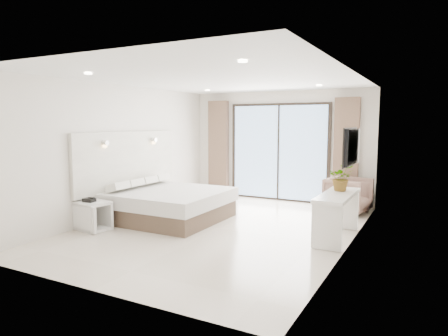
{
  "coord_description": "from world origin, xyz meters",
  "views": [
    {
      "loc": [
        3.43,
        -6.3,
        1.94
      ],
      "look_at": [
        -0.12,
        0.4,
        1.07
      ],
      "focal_mm": 32.0,
      "sensor_mm": 36.0,
      "label": 1
    }
  ],
  "objects_px": {
    "nightstand": "(93,216)",
    "console_desk": "(337,206)",
    "bed": "(168,204)",
    "armchair": "(348,194)"
  },
  "relations": [
    {
      "from": "armchair",
      "to": "bed",
      "type": "bearing_deg",
      "value": 137.54
    },
    {
      "from": "bed",
      "to": "armchair",
      "type": "height_order",
      "value": "armchair"
    },
    {
      "from": "bed",
      "to": "console_desk",
      "type": "relative_size",
      "value": 1.39
    },
    {
      "from": "bed",
      "to": "armchair",
      "type": "bearing_deg",
      "value": 36.48
    },
    {
      "from": "bed",
      "to": "console_desk",
      "type": "distance_m",
      "value": 3.3
    },
    {
      "from": "nightstand",
      "to": "armchair",
      "type": "distance_m",
      "value": 5.22
    },
    {
      "from": "console_desk",
      "to": "armchair",
      "type": "height_order",
      "value": "armchair"
    },
    {
      "from": "armchair",
      "to": "console_desk",
      "type": "bearing_deg",
      "value": -163.2
    },
    {
      "from": "bed",
      "to": "console_desk",
      "type": "height_order",
      "value": "console_desk"
    },
    {
      "from": "nightstand",
      "to": "console_desk",
      "type": "xyz_separation_m",
      "value": [
        4.02,
        1.5,
        0.3
      ]
    }
  ]
}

